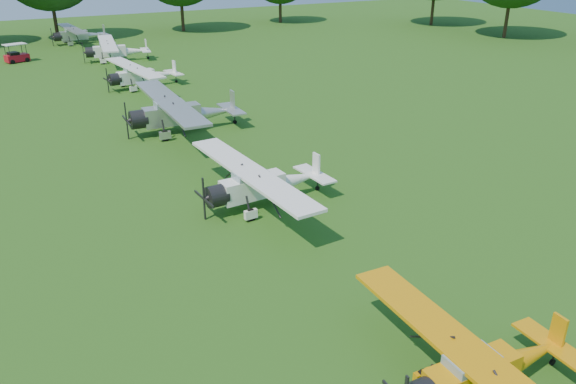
% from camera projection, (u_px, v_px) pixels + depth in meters
% --- Properties ---
extents(ground, '(160.00, 160.00, 0.00)m').
position_uv_depth(ground, '(263.00, 207.00, 26.56)').
color(ground, '#245515').
rests_on(ground, ground).
extents(tree_belt, '(137.36, 130.27, 14.52)m').
position_uv_depth(tree_belt, '(331.00, 27.00, 24.91)').
color(tree_belt, black).
rests_on(tree_belt, ground).
extents(aircraft_2, '(5.82, 9.24, 1.83)m').
position_uv_depth(aircraft_2, '(484.00, 367.00, 15.08)').
color(aircraft_2, orange).
rests_on(aircraft_2, ground).
extents(aircraft_3, '(6.50, 10.35, 2.04)m').
position_uv_depth(aircraft_3, '(262.00, 182.00, 26.33)').
color(aircraft_3, white).
rests_on(aircraft_3, ground).
extents(aircraft_4, '(7.63, 12.12, 2.39)m').
position_uv_depth(aircraft_4, '(180.00, 111.00, 36.49)').
color(aircraft_4, silver).
rests_on(aircraft_4, ground).
extents(aircraft_5, '(6.46, 10.25, 2.01)m').
position_uv_depth(aircraft_5, '(141.00, 74.00, 47.63)').
color(aircraft_5, white).
rests_on(aircraft_5, ground).
extents(aircraft_6, '(6.80, 10.79, 2.12)m').
position_uv_depth(aircraft_6, '(114.00, 49.00, 58.13)').
color(aircraft_6, white).
rests_on(aircraft_6, ground).
extents(aircraft_7, '(6.64, 10.58, 2.08)m').
position_uv_depth(aircraft_7, '(78.00, 34.00, 67.95)').
color(aircraft_7, silver).
rests_on(aircraft_7, ground).
extents(golf_cart, '(2.48, 1.94, 1.87)m').
position_uv_depth(golf_cart, '(16.00, 56.00, 57.84)').
color(golf_cart, red).
rests_on(golf_cart, ground).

